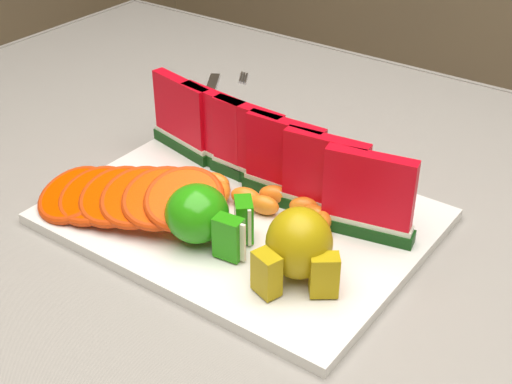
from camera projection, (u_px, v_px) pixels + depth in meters
table at (310, 311)px, 0.83m from camera, size 1.40×0.90×0.75m
tablecloth at (312, 269)px, 0.80m from camera, size 1.53×1.03×0.20m
platter at (242, 216)px, 0.80m from camera, size 0.40×0.30×0.01m
apple_cluster at (204, 216)px, 0.74m from camera, size 0.11×0.09×0.06m
pear_cluster at (299, 247)px, 0.68m from camera, size 0.09×0.09×0.07m
fork at (212, 95)px, 1.09m from camera, size 0.10×0.18×0.00m
watermelon_row at (266, 154)px, 0.82m from camera, size 0.39×0.07×0.10m
orange_fan_front at (127, 197)px, 0.78m from camera, size 0.24×0.15×0.06m
orange_fan_back at (284, 145)px, 0.90m from camera, size 0.22×0.09×0.04m
tangerine_segments at (260, 199)px, 0.80m from camera, size 0.21×0.07×0.02m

